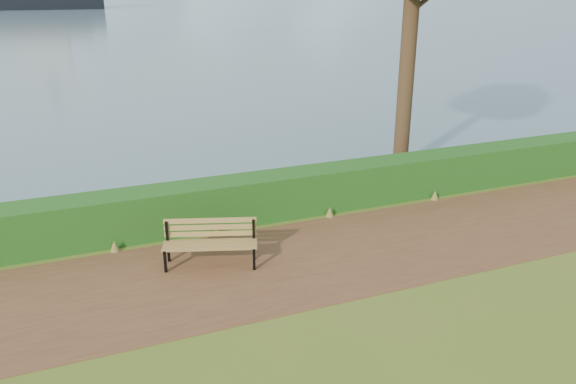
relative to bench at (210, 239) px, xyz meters
name	(u,v)px	position (x,y,z in m)	size (l,w,h in m)	color
ground	(301,268)	(1.52, -0.82, -0.51)	(140.00, 140.00, 0.00)	#4F5E1B
path	(295,261)	(1.52, -0.52, -0.51)	(40.00, 3.40, 0.01)	#572E1D
hedge	(256,198)	(1.52, 1.78, -0.01)	(32.00, 0.85, 1.00)	#174413
bench	(210,239)	(0.00, 0.00, 0.00)	(1.83, 1.04, 0.89)	black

